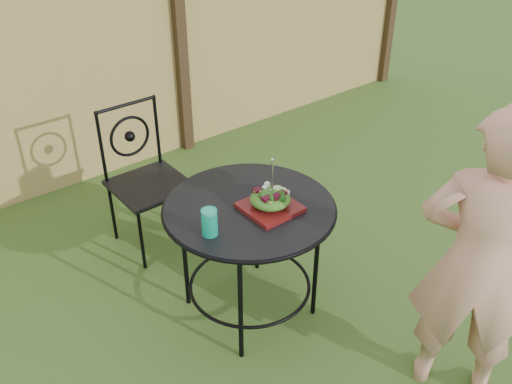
# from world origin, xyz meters

# --- Properties ---
(ground) EXTENTS (60.00, 60.00, 0.00)m
(ground) POSITION_xyz_m (0.00, 0.00, 0.00)
(ground) COLOR #274C18
(ground) RESTS_ON ground
(fence) EXTENTS (8.00, 0.12, 1.90)m
(fence) POSITION_xyz_m (-0.00, 2.19, 0.95)
(fence) COLOR tan
(fence) RESTS_ON ground
(patio_table) EXTENTS (0.92, 0.92, 0.72)m
(patio_table) POSITION_xyz_m (0.49, 0.20, 0.59)
(patio_table) COLOR black
(patio_table) RESTS_ON ground
(patio_chair) EXTENTS (0.46, 0.46, 0.95)m
(patio_chair) POSITION_xyz_m (0.38, 1.16, 0.50)
(patio_chair) COLOR black
(patio_chair) RESTS_ON ground
(diner) EXTENTS (0.62, 0.67, 1.53)m
(diner) POSITION_xyz_m (0.96, -0.85, 0.77)
(diner) COLOR tan
(diner) RESTS_ON ground
(salad_plate) EXTENTS (0.27, 0.27, 0.02)m
(salad_plate) POSITION_xyz_m (0.55, 0.11, 0.74)
(salad_plate) COLOR #4E120B
(salad_plate) RESTS_ON patio_table
(salad) EXTENTS (0.21, 0.21, 0.08)m
(salad) POSITION_xyz_m (0.55, 0.11, 0.79)
(salad) COLOR #235614
(salad) RESTS_ON salad_plate
(fork) EXTENTS (0.01, 0.01, 0.18)m
(fork) POSITION_xyz_m (0.56, 0.11, 0.92)
(fork) COLOR silver
(fork) RESTS_ON salad
(drinking_glass) EXTENTS (0.08, 0.08, 0.14)m
(drinking_glass) POSITION_xyz_m (0.19, 0.12, 0.79)
(drinking_glass) COLOR #0EA683
(drinking_glass) RESTS_ON patio_table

